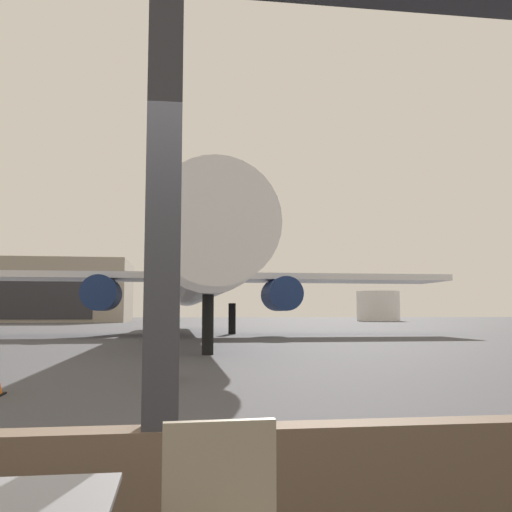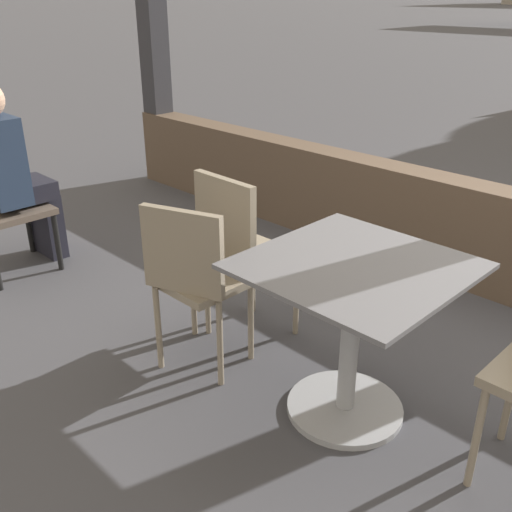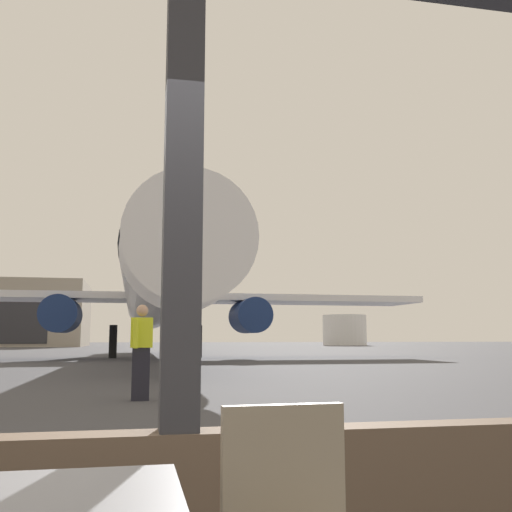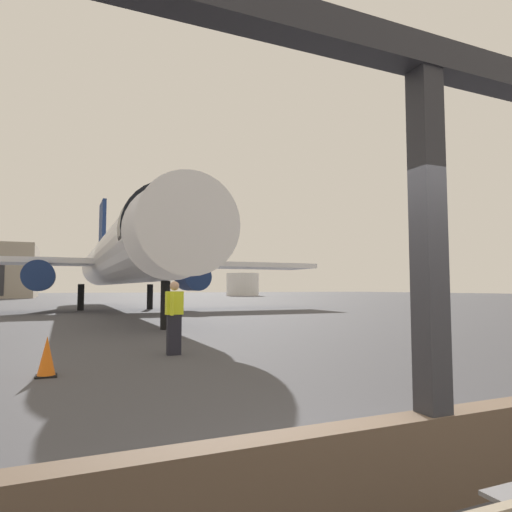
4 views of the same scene
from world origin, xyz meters
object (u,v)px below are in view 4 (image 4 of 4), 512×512
at_px(ground_crew_worker, 174,317).
at_px(fuel_storage_tank, 243,284).
at_px(airplane, 121,258).
at_px(traffic_cone, 47,357).

xyz_separation_m(ground_crew_worker, fuel_storage_tank, (31.27, 73.80, 1.38)).
bearing_deg(fuel_storage_tank, airplane, -119.72).
height_order(ground_crew_worker, traffic_cone, ground_crew_worker).
xyz_separation_m(airplane, ground_crew_worker, (-1.16, -21.06, -2.71)).
height_order(airplane, traffic_cone, airplane).
bearing_deg(ground_crew_worker, fuel_storage_tank, 67.04).
bearing_deg(traffic_cone, fuel_storage_tank, 65.78).
bearing_deg(airplane, fuel_storage_tank, 60.28).
bearing_deg(ground_crew_worker, traffic_cone, -148.18).
xyz_separation_m(traffic_cone, fuel_storage_tank, (33.95, 75.47, 1.94)).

